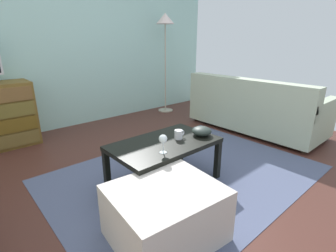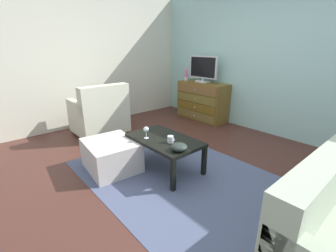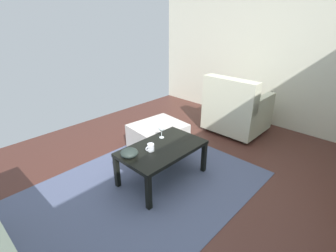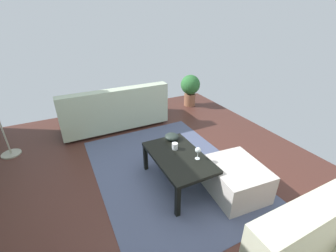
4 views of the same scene
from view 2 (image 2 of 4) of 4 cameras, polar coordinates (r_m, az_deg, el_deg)
The scene contains 13 objects.
ground_plane at distance 3.20m, azimuth 2.70°, elevation -10.14°, with size 5.66×4.83×0.05m, color #482720.
wall_accent_rear at distance 4.58m, azimuth 23.77°, elevation 14.75°, with size 5.66×0.12×2.62m, color #9AC4BC.
wall_plain_left at distance 4.99m, azimuth -18.88°, elevation 15.56°, with size 0.12×4.83×2.62m, color beige.
area_rug at distance 2.94m, azimuth 2.58°, elevation -12.35°, with size 2.60×1.90×0.01m, color #4A526F.
dresser at distance 5.10m, azimuth 8.55°, elevation 6.15°, with size 1.13×0.49×0.81m.
tv at distance 5.04m, azimuth 8.78°, elevation 13.99°, with size 0.71×0.18×0.55m.
lava_lamp at distance 5.29m, azimuth 4.63°, elevation 12.83°, with size 0.09×0.09×0.33m.
coffee_table at distance 2.96m, azimuth -0.93°, elevation -4.03°, with size 0.97×0.58×0.42m.
wine_glass at distance 2.92m, azimuth -5.50°, elevation -0.93°, with size 0.07×0.07×0.16m.
mug at distance 2.80m, azimuth 0.64°, elevation -3.34°, with size 0.11×0.08×0.08m.
bowl_decorative at distance 2.59m, azimuth 2.77°, elevation -5.26°, with size 0.19×0.19×0.09m, color #242E2A.
armchair at distance 4.34m, azimuth -16.63°, elevation 2.82°, with size 0.80×0.86×0.93m.
ottoman at distance 3.11m, azimuth -14.00°, elevation -7.08°, with size 0.70×0.60×0.38m, color beige.
Camera 2 is at (2.00, -1.94, 1.54)m, focal length 24.38 mm.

